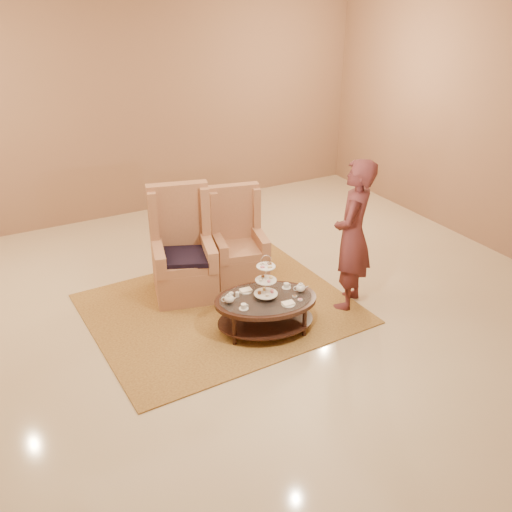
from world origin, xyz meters
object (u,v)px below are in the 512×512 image
tea_table (266,304)px  person (353,236)px  armchair_right (238,248)px  armchair_left (183,258)px

tea_table → person: person is taller
armchair_right → person: person is taller
armchair_left → armchair_right: bearing=17.6°
tea_table → person: bearing=17.7°
tea_table → armchair_right: 1.35m
armchair_right → armchair_left: bearing=-163.7°
tea_table → person: 1.29m
armchair_left → person: size_ratio=0.75×
armchair_right → tea_table: bearing=-90.6°
tea_table → person: size_ratio=0.72×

